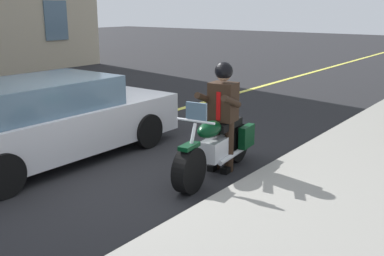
% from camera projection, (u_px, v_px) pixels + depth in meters
% --- Properties ---
extents(ground_plane, '(80.00, 80.00, 0.00)m').
position_uv_depth(ground_plane, '(119.00, 169.00, 7.32)').
color(ground_plane, black).
extents(lane_center_stripe, '(60.00, 0.16, 0.01)m').
position_uv_depth(lane_center_stripe, '(44.00, 147.00, 8.49)').
color(lane_center_stripe, '#E5DB4C').
rests_on(lane_center_stripe, ground_plane).
extents(motorcycle_main, '(2.22, 0.77, 1.26)m').
position_uv_depth(motorcycle_main, '(217.00, 146.00, 7.01)').
color(motorcycle_main, black).
rests_on(motorcycle_main, ground_plane).
extents(rider_main, '(0.67, 0.61, 1.74)m').
position_uv_depth(rider_main, '(223.00, 107.00, 7.01)').
color(rider_main, black).
rests_on(rider_main, ground_plane).
extents(car_silver, '(4.60, 1.92, 1.40)m').
position_uv_depth(car_silver, '(49.00, 120.00, 7.64)').
color(car_silver, silver).
rests_on(car_silver, ground_plane).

